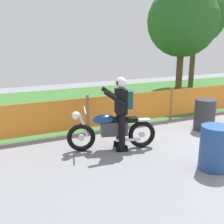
{
  "coord_description": "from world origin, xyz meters",
  "views": [
    {
      "loc": [
        -5.23,
        -3.3,
        2.46
      ],
      "look_at": [
        -2.75,
        1.96,
        0.9
      ],
      "focal_mm": 42.68,
      "sensor_mm": 36.0,
      "label": 1
    }
  ],
  "objects_px": {
    "rider_lead": "(121,109)",
    "oil_drum": "(215,148)",
    "motorcycle_lead": "(111,130)",
    "spare_drum": "(205,115)"
  },
  "relations": [
    {
      "from": "motorcycle_lead",
      "to": "rider_lead",
      "type": "xyz_separation_m",
      "value": [
        0.22,
        -0.06,
        0.48
      ]
    },
    {
      "from": "motorcycle_lead",
      "to": "oil_drum",
      "type": "height_order",
      "value": "motorcycle_lead"
    },
    {
      "from": "motorcycle_lead",
      "to": "spare_drum",
      "type": "xyz_separation_m",
      "value": [
        3.0,
        0.17,
        -0.04
      ]
    },
    {
      "from": "oil_drum",
      "to": "spare_drum",
      "type": "distance_m",
      "value": 2.49
    },
    {
      "from": "oil_drum",
      "to": "motorcycle_lead",
      "type": "bearing_deg",
      "value": 128.89
    },
    {
      "from": "spare_drum",
      "to": "rider_lead",
      "type": "bearing_deg",
      "value": -175.22
    },
    {
      "from": "oil_drum",
      "to": "spare_drum",
      "type": "xyz_separation_m",
      "value": [
        1.59,
        1.92,
        0.0
      ]
    },
    {
      "from": "rider_lead",
      "to": "oil_drum",
      "type": "relative_size",
      "value": 1.92
    },
    {
      "from": "rider_lead",
      "to": "oil_drum",
      "type": "height_order",
      "value": "rider_lead"
    },
    {
      "from": "motorcycle_lead",
      "to": "spare_drum",
      "type": "height_order",
      "value": "motorcycle_lead"
    }
  ]
}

